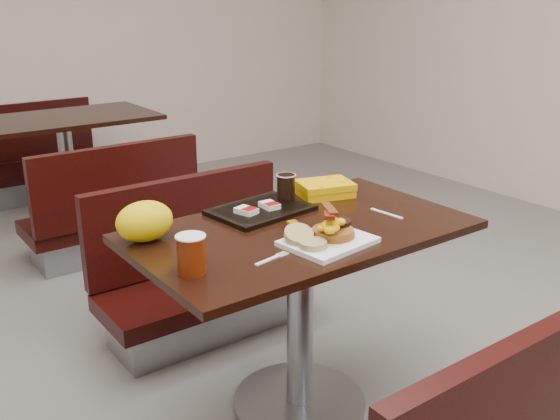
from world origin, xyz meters
TOP-DOWN VIEW (x-y plane):
  - floor at (0.00, 0.00)m, footprint 6.00×7.00m
  - wall_back at (0.00, 3.50)m, footprint 6.00×0.01m
  - table_near at (0.00, 0.00)m, footprint 1.20×0.70m
  - bench_near_s at (0.00, -0.70)m, footprint 1.00×0.46m
  - bench_near_n at (0.00, 0.70)m, footprint 1.00×0.46m
  - table_far at (0.00, 2.60)m, footprint 1.20×0.70m
  - bench_far_s at (0.00, 1.90)m, footprint 1.00×0.46m
  - bench_far_n at (0.00, 3.30)m, footprint 1.00×0.46m
  - platter at (-0.03, -0.18)m, footprint 0.31×0.25m
  - pancake_stack at (0.01, -0.17)m, footprint 0.17×0.17m
  - sausage_patty at (0.04, -0.14)m, footprint 0.10×0.10m
  - scrambled_eggs at (-0.02, -0.19)m, footprint 0.10×0.09m
  - bacon_strips at (-0.01, -0.16)m, footprint 0.16×0.18m
  - muffin_bottom at (-0.11, -0.20)m, footprint 0.10×0.10m
  - muffin_top at (-0.11, -0.13)m, footprint 0.12×0.12m
  - coffee_cup_near at (-0.50, -0.11)m, footprint 0.09×0.09m
  - fork at (-0.27, -0.17)m, footprint 0.14×0.05m
  - knife at (0.35, -0.08)m, footprint 0.03×0.15m
  - condiment_syrup at (-0.00, 0.05)m, footprint 0.04×0.03m
  - tray at (-0.02, 0.22)m, footprint 0.39×0.30m
  - hashbrown_sleeve_left at (-0.10, 0.20)m, footprint 0.08×0.09m
  - hashbrown_sleeve_right at (0.00, 0.20)m, footprint 0.06×0.08m
  - coffee_cup_far at (0.13, 0.26)m, footprint 0.09×0.09m
  - clamshell at (0.31, 0.24)m, footprint 0.25×0.22m
  - paper_bag at (-0.50, 0.21)m, footprint 0.23×0.20m

SIDE VIEW (x-z plane):
  - floor at x=0.00m, z-range -0.01..0.01m
  - bench_near_s at x=0.00m, z-range 0.00..0.72m
  - bench_near_n at x=0.00m, z-range 0.00..0.72m
  - bench_far_s at x=0.00m, z-range 0.00..0.72m
  - bench_far_n at x=0.00m, z-range 0.00..0.72m
  - table_near at x=0.00m, z-range 0.00..0.75m
  - table_far at x=0.00m, z-range 0.00..0.75m
  - knife at x=0.35m, z-range 0.75..0.75m
  - fork at x=-0.27m, z-range 0.75..0.75m
  - condiment_syrup at x=0.00m, z-range 0.75..0.76m
  - platter at x=-0.03m, z-range 0.75..0.77m
  - tray at x=-0.02m, z-range 0.75..0.77m
  - muffin_bottom at x=-0.11m, z-range 0.77..0.79m
  - hashbrown_sleeve_right at x=0.00m, z-range 0.77..0.79m
  - hashbrown_sleeve_left at x=-0.10m, z-range 0.77..0.79m
  - clamshell at x=0.31m, z-range 0.75..0.81m
  - pancake_stack at x=0.01m, z-range 0.77..0.80m
  - muffin_top at x=-0.11m, z-range 0.76..0.82m
  - sausage_patty at x=0.04m, z-range 0.80..0.81m
  - coffee_cup_near at x=-0.50m, z-range 0.75..0.87m
  - coffee_cup_far at x=0.13m, z-range 0.77..0.86m
  - paper_bag at x=-0.50m, z-range 0.75..0.89m
  - scrambled_eggs at x=-0.02m, z-range 0.80..0.85m
  - bacon_strips at x=-0.01m, z-range 0.85..0.86m
  - wall_back at x=0.00m, z-range 0.00..2.80m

